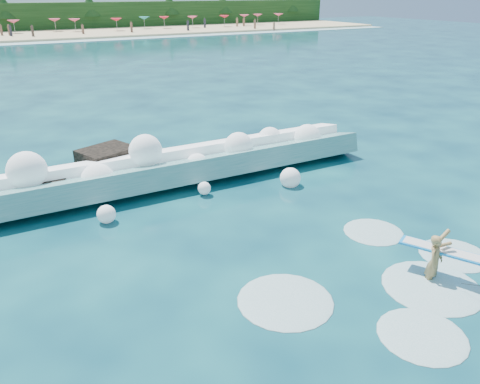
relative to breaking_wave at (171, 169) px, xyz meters
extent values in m
plane|color=#07273C|center=(-0.97, -6.79, -0.52)|extent=(200.00, 200.00, 0.00)
cube|color=tan|center=(-0.97, 71.21, -0.32)|extent=(140.00, 20.00, 0.40)
cube|color=silver|center=(-0.97, 60.21, -0.48)|extent=(140.00, 5.00, 0.08)
cube|color=teal|center=(0.00, -0.16, -0.09)|extent=(17.11, 2.61, 1.43)
cube|color=white|center=(0.00, 0.64, 0.34)|extent=(17.11, 1.21, 0.67)
cube|color=black|center=(-4.78, 0.51, -0.16)|extent=(2.31, 2.20, 1.02)
cube|color=black|center=(-2.08, 1.71, -0.02)|extent=(2.49, 2.25, 1.42)
imported|color=#A17D4B|center=(3.51, -9.97, 0.00)|extent=(0.67, 0.57, 1.56)
cube|color=#0D83DE|center=(3.79, -9.92, 0.27)|extent=(1.42, 2.12, 0.05)
cube|color=silver|center=(3.79, -9.92, 0.28)|extent=(1.26, 1.92, 0.05)
cylinder|color=black|center=(3.69, -11.17, -0.07)|extent=(0.01, 0.91, 0.43)
sphere|color=white|center=(-5.19, 0.33, 0.76)|extent=(1.38, 1.38, 1.38)
sphere|color=white|center=(-2.92, -0.23, 0.15)|extent=(1.26, 1.26, 1.26)
sphere|color=white|center=(-0.92, 0.16, 0.86)|extent=(1.28, 1.28, 1.28)
sphere|color=white|center=(1.00, -0.38, 0.13)|extent=(0.90, 0.90, 0.90)
sphere|color=white|center=(2.99, -0.22, 0.53)|extent=(1.22, 1.22, 1.22)
sphere|color=white|center=(5.06, 0.57, 0.33)|extent=(1.11, 1.11, 1.11)
sphere|color=white|center=(6.60, -0.19, 0.36)|extent=(1.28, 1.28, 1.28)
sphere|color=white|center=(-3.23, -2.43, -0.22)|extent=(0.62, 0.62, 0.62)
sphere|color=white|center=(0.56, -1.98, -0.23)|extent=(0.49, 0.49, 0.49)
sphere|color=white|center=(3.93, -2.73, -0.21)|extent=(0.82, 0.82, 0.82)
ellipsoid|color=silver|center=(3.22, -10.24, -0.52)|extent=(2.56, 2.56, 0.13)
ellipsoid|color=silver|center=(1.51, -11.43, -0.52)|extent=(2.00, 2.00, 0.10)
ellipsoid|color=silver|center=(5.10, -9.44, -0.52)|extent=(2.00, 2.00, 0.10)
ellipsoid|color=silver|center=(-0.45, -8.88, -0.52)|extent=(2.43, 2.43, 0.12)
ellipsoid|color=silver|center=(4.05, -7.24, -0.52)|extent=(1.89, 1.89, 0.09)
cone|color=#C43959|center=(0.99, 74.47, 1.73)|extent=(2.00, 2.00, 0.50)
cone|color=#C43959|center=(7.71, 75.38, 1.73)|extent=(2.00, 2.00, 0.50)
cone|color=#C43959|center=(10.73, 73.45, 1.73)|extent=(2.00, 2.00, 0.50)
cone|color=red|center=(17.59, 71.58, 1.73)|extent=(2.00, 2.00, 0.50)
cone|color=#147F7F|center=(23.48, 73.85, 1.73)|extent=(2.00, 2.00, 0.50)
cone|color=red|center=(27.23, 73.26, 1.73)|extent=(2.00, 2.00, 0.50)
cone|color=#C43959|center=(32.45, 71.74, 1.73)|extent=(2.00, 2.00, 0.50)
cone|color=red|center=(39.18, 71.38, 1.73)|extent=(2.00, 2.00, 0.50)
cone|color=#C43959|center=(44.13, 72.05, 1.73)|extent=(2.00, 2.00, 0.50)
cone|color=#C43959|center=(47.72, 72.71, 1.73)|extent=(2.00, 2.00, 0.50)
cone|color=#C43959|center=(52.86, 72.64, 1.73)|extent=(2.00, 2.00, 0.50)
cube|color=#8C664C|center=(48.57, 71.28, 0.65)|extent=(0.35, 0.22, 1.54)
cube|color=#262633|center=(40.74, 67.13, 0.68)|extent=(0.35, 0.22, 1.58)
cube|color=brown|center=(44.47, 61.31, 0.37)|extent=(0.35, 0.22, 1.61)
cube|color=brown|center=(39.38, 62.09, 0.29)|extent=(0.35, 0.22, 1.45)
cube|color=#3F332D|center=(-0.10, 70.42, 0.68)|extent=(0.35, 0.22, 1.59)
cube|color=#8C664C|center=(11.92, 69.57, 0.61)|extent=(0.35, 0.22, 1.46)
cube|color=#3F332D|center=(-1.16, 67.77, 0.61)|extent=(0.35, 0.22, 1.46)
cube|color=brown|center=(41.42, 67.83, 0.66)|extent=(0.35, 0.22, 1.54)
cube|color=#8C664C|center=(42.68, 64.26, 0.68)|extent=(0.35, 0.22, 1.59)
cube|color=#262633|center=(8.76, 65.32, 0.64)|extent=(0.35, 0.22, 1.50)
cube|color=brown|center=(33.35, 71.16, 0.57)|extent=(0.35, 0.22, 1.36)
cube|color=#8C664C|center=(29.51, 68.52, 0.57)|extent=(0.35, 0.22, 1.36)
camera|label=1|loc=(-6.09, -16.72, 6.59)|focal=35.00mm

